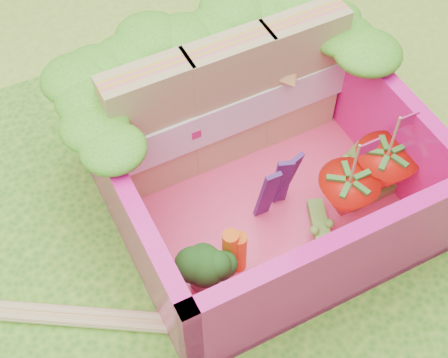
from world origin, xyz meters
TOP-DOWN VIEW (x-y plane):
  - ground at (0.00, 0.00)m, footprint 14.00×14.00m
  - placemat at (0.00, 0.00)m, footprint 2.60×2.60m
  - bento_floor at (0.33, 0.03)m, footprint 1.30×1.30m
  - bento_box at (0.33, 0.03)m, footprint 1.30×1.30m
  - lettuce_ruffle at (0.33, 0.50)m, footprint 1.43×0.77m
  - sandwich_stack at (0.34, 0.32)m, footprint 1.24×0.18m
  - broccoli at (-0.09, -0.28)m, footprint 0.33×0.33m
  - carrot_sticks at (0.06, -0.27)m, footprint 0.10×0.08m
  - purple_wedges at (0.37, -0.10)m, footprint 0.19×0.07m
  - strawberry_left at (0.61, -0.27)m, footprint 0.27×0.27m
  - strawberry_right at (0.83, -0.23)m, footprint 0.28×0.28m
  - snap_peas at (0.71, -0.19)m, footprint 0.60×0.53m

SIDE VIEW (x-z plane):
  - ground at x=0.00m, z-range 0.00..0.00m
  - placemat at x=0.00m, z-range 0.00..0.03m
  - bento_floor at x=0.33m, z-range 0.03..0.08m
  - snap_peas at x=0.71m, z-range 0.08..0.13m
  - carrot_sticks at x=0.06m, z-range 0.07..0.34m
  - strawberry_left at x=0.61m, z-range -0.03..0.47m
  - strawberry_right at x=0.83m, z-range -0.03..0.49m
  - broccoli at x=-0.09m, z-range 0.13..0.38m
  - purple_wedges at x=0.37m, z-range 0.08..0.46m
  - bento_box at x=0.33m, z-range 0.03..0.58m
  - sandwich_stack at x=0.34m, z-range 0.07..0.76m
  - lettuce_ruffle at x=0.33m, z-range 0.58..0.69m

